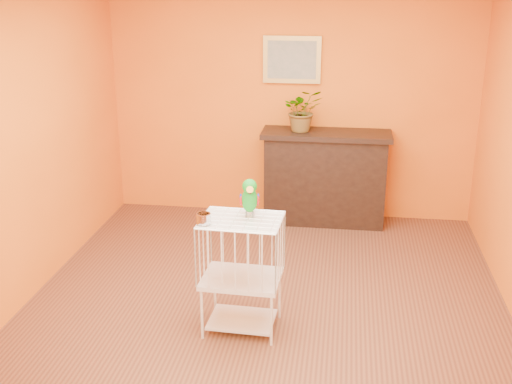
# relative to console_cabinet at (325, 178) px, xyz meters

# --- Properties ---
(ground) EXTENTS (4.50, 4.50, 0.00)m
(ground) POSITION_rel_console_cabinet_xyz_m (-0.40, -2.01, -0.51)
(ground) COLOR brown
(ground) RESTS_ON ground
(room_shell) EXTENTS (4.50, 4.50, 4.50)m
(room_shell) POSITION_rel_console_cabinet_xyz_m (-0.40, -2.01, 1.07)
(room_shell) COLOR orange
(room_shell) RESTS_ON ground
(console_cabinet) EXTENTS (1.38, 0.50, 1.02)m
(console_cabinet) POSITION_rel_console_cabinet_xyz_m (0.00, 0.00, 0.00)
(console_cabinet) COLOR black
(console_cabinet) RESTS_ON ground
(potted_plant) EXTENTS (0.51, 0.54, 0.35)m
(potted_plant) POSITION_rel_console_cabinet_xyz_m (-0.26, -0.01, 0.69)
(potted_plant) COLOR #26722D
(potted_plant) RESTS_ON console_cabinet
(framed_picture) EXTENTS (0.62, 0.04, 0.50)m
(framed_picture) POSITION_rel_console_cabinet_xyz_m (-0.40, 0.21, 1.24)
(framed_picture) COLOR #B68F41
(framed_picture) RESTS_ON room_shell
(birdcage) EXTENTS (0.61, 0.48, 0.91)m
(birdcage) POSITION_rel_console_cabinet_xyz_m (-0.54, -2.36, -0.04)
(birdcage) COLOR silver
(birdcage) RESTS_ON ground
(feed_cup) EXTENTS (0.11, 0.11, 0.08)m
(feed_cup) POSITION_rel_console_cabinet_xyz_m (-0.79, -2.48, 0.44)
(feed_cup) COLOR silver
(feed_cup) RESTS_ON birdcage
(parrot) EXTENTS (0.16, 0.28, 0.31)m
(parrot) POSITION_rel_console_cabinet_xyz_m (-0.48, -2.30, 0.56)
(parrot) COLOR #59544C
(parrot) RESTS_ON birdcage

